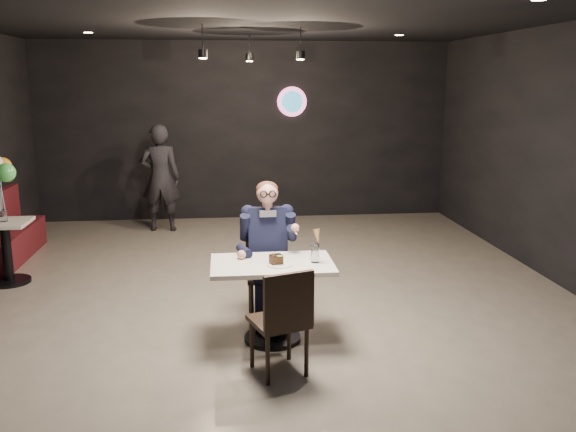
{
  "coord_description": "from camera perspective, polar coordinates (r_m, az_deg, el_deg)",
  "views": [
    {
      "loc": [
        -0.4,
        -5.98,
        2.35
      ],
      "look_at": [
        0.23,
        -0.13,
        1.04
      ],
      "focal_mm": 38.0,
      "sensor_mm": 36.0,
      "label": 1
    }
  ],
  "objects": [
    {
      "name": "wall_sign",
      "position": [
        10.52,
        0.37,
        10.65
      ],
      "size": [
        0.5,
        0.06,
        0.5
      ],
      "primitive_type": null,
      "color": "pink",
      "rests_on": "floor"
    },
    {
      "name": "main_table",
      "position": [
        5.63,
        -1.48,
        -8.02
      ],
      "size": [
        1.1,
        0.7,
        0.75
      ],
      "primitive_type": "cube",
      "color": "white",
      "rests_on": "floor"
    },
    {
      "name": "chair_near",
      "position": [
        5.01,
        -0.88,
        -9.63
      ],
      "size": [
        0.54,
        0.57,
        0.92
      ],
      "primitive_type": "cube",
      "rotation": [
        0.0,
        0.0,
        0.32
      ],
      "color": "black",
      "rests_on": "floor"
    },
    {
      "name": "booth_bench",
      "position": [
        8.9,
        -24.68,
        -0.97
      ],
      "size": [
        0.45,
        1.78,
        0.89
      ],
      "primitive_type": "cube",
      "color": "#490F11",
      "rests_on": "floor"
    },
    {
      "name": "seated_man",
      "position": [
        6.04,
        -1.93,
        -3.12
      ],
      "size": [
        0.6,
        0.8,
        1.44
      ],
      "primitive_type": "cube",
      "color": "black",
      "rests_on": "floor"
    },
    {
      "name": "sundae_glass",
      "position": [
        5.49,
        2.55,
        -3.47
      ],
      "size": [
        0.08,
        0.08,
        0.17
      ],
      "primitive_type": "cylinder",
      "color": "silver",
      "rests_on": "main_table"
    },
    {
      "name": "chair_far",
      "position": [
        6.12,
        -1.91,
        -5.47
      ],
      "size": [
        0.42,
        0.46,
        0.92
      ],
      "primitive_type": "cube",
      "color": "black",
      "rests_on": "floor"
    },
    {
      "name": "floor",
      "position": [
        6.44,
        -2.21,
        -8.88
      ],
      "size": [
        9.0,
        9.0,
        0.0
      ],
      "primitive_type": "plane",
      "color": "gray",
      "rests_on": "ground"
    },
    {
      "name": "mint_leaf",
      "position": [
        5.38,
        -0.75,
        -3.75
      ],
      "size": [
        0.07,
        0.04,
        0.01
      ],
      "primitive_type": "ellipsoid",
      "color": "#388C2D",
      "rests_on": "cake_slice"
    },
    {
      "name": "wafer_cone",
      "position": [
        5.43,
        2.78,
        -1.93
      ],
      "size": [
        0.08,
        0.08,
        0.13
      ],
      "primitive_type": "cone",
      "rotation": [
        0.0,
        0.0,
        0.26
      ],
      "color": "tan",
      "rests_on": "sundae_glass"
    },
    {
      "name": "dessert_plate",
      "position": [
        5.42,
        -0.79,
        -4.57
      ],
      "size": [
        0.23,
        0.23,
        0.01
      ],
      "primitive_type": "cylinder",
      "color": "white",
      "rests_on": "main_table"
    },
    {
      "name": "pendant_lights",
      "position": [
        8.01,
        -3.44,
        16.32
      ],
      "size": [
        1.4,
        1.2,
        0.36
      ],
      "primitive_type": "cube",
      "color": "black",
      "rests_on": "floor"
    },
    {
      "name": "balloon_vase",
      "position": [
        7.81,
        -25.1,
        0.03
      ],
      "size": [
        0.09,
        0.09,
        0.14
      ],
      "primitive_type": "cylinder",
      "color": "silver",
      "rests_on": "side_table"
    },
    {
      "name": "side_table",
      "position": [
        7.91,
        -24.78,
        -3.32
      ],
      "size": [
        0.55,
        0.55,
        0.69
      ],
      "primitive_type": "cube",
      "color": "white",
      "rests_on": "floor"
    },
    {
      "name": "passerby",
      "position": [
        9.85,
        -11.85,
        3.5
      ],
      "size": [
        0.64,
        0.44,
        1.69
      ],
      "primitive_type": "imported",
      "rotation": [
        0.0,
        0.0,
        3.08
      ],
      "color": "black",
      "rests_on": "floor"
    },
    {
      "name": "cake_slice",
      "position": [
        5.42,
        -1.11,
        -4.1
      ],
      "size": [
        0.13,
        0.12,
        0.07
      ],
      "primitive_type": "cube",
      "rotation": [
        0.0,
        0.0,
        0.35
      ],
      "color": "black",
      "rests_on": "dessert_plate"
    },
    {
      "name": "balloon_bunch",
      "position": [
        7.74,
        -25.38,
        2.97
      ],
      "size": [
        0.39,
        0.39,
        0.65
      ],
      "primitive_type": "cube",
      "color": "yellow",
      "rests_on": "balloon_vase"
    }
  ]
}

